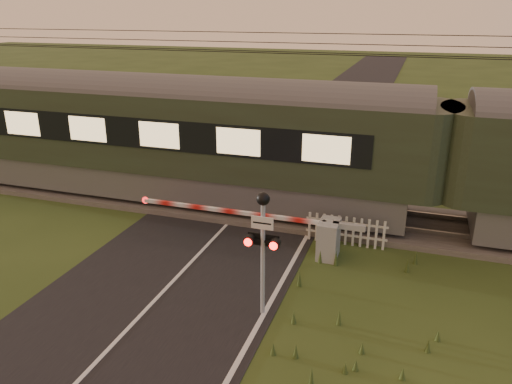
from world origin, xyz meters
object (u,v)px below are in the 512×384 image
(crossing_signal, at_px, (263,233))
(picket_fence, at_px, (346,231))
(boom_gate, at_px, (317,235))
(train, at_px, (446,160))

(crossing_signal, xyz_separation_m, picket_fence, (1.29, 4.30, -1.64))
(boom_gate, height_order, crossing_signal, crossing_signal)
(train, xyz_separation_m, boom_gate, (-3.36, -2.86, -1.80))
(boom_gate, xyz_separation_m, picket_fence, (0.70, 0.96, -0.17))
(train, height_order, picket_fence, train)
(boom_gate, bearing_deg, train, 40.39)
(crossing_signal, distance_m, picket_fence, 4.78)
(crossing_signal, bearing_deg, train, 57.47)
(boom_gate, relative_size, crossing_signal, 2.31)
(crossing_signal, bearing_deg, picket_fence, 73.26)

